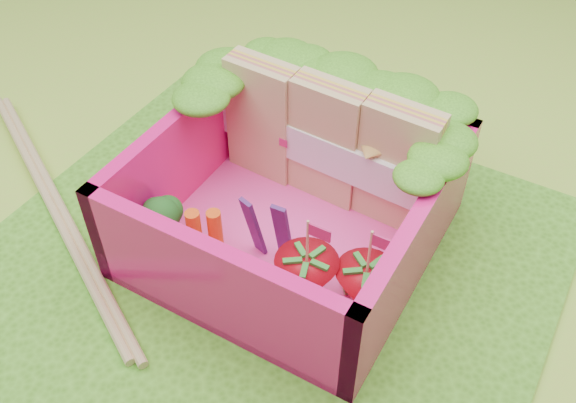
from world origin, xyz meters
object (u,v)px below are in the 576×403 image
(chopsticks, at_px, (56,206))
(sandwich_stack, at_px, (328,142))
(broccoli, at_px, (162,214))
(bento_box, at_px, (291,199))
(strawberry_left, at_px, (306,281))
(strawberry_right, at_px, (364,291))

(chopsticks, bearing_deg, sandwich_stack, 33.87)
(broccoli, relative_size, chopsticks, 0.16)
(bento_box, distance_m, strawberry_left, 0.43)
(chopsticks, bearing_deg, bento_box, 20.25)
(strawberry_left, bearing_deg, broccoli, -179.00)
(broccoli, bearing_deg, bento_box, 34.87)
(bento_box, relative_size, strawberry_left, 2.53)
(broccoli, bearing_deg, chopsticks, -173.00)
(sandwich_stack, bearing_deg, bento_box, -90.80)
(sandwich_stack, bearing_deg, chopsticks, -146.13)
(bento_box, height_order, chopsticks, bento_box)
(bento_box, xyz_separation_m, strawberry_right, (0.50, -0.25, -0.09))
(broccoli, relative_size, strawberry_right, 0.63)
(sandwich_stack, distance_m, chopsticks, 1.44)
(sandwich_stack, xyz_separation_m, broccoli, (-0.50, -0.70, -0.14))
(sandwich_stack, bearing_deg, strawberry_right, -50.65)
(strawberry_right, xyz_separation_m, chopsticks, (-1.66, -0.18, -0.16))
(chopsticks, bearing_deg, strawberry_left, 3.80)
(strawberry_right, relative_size, chopsticks, 0.25)
(sandwich_stack, relative_size, strawberry_left, 2.29)
(bento_box, xyz_separation_m, broccoli, (-0.50, -0.35, -0.05))
(strawberry_left, xyz_separation_m, chopsticks, (-1.42, -0.09, -0.17))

